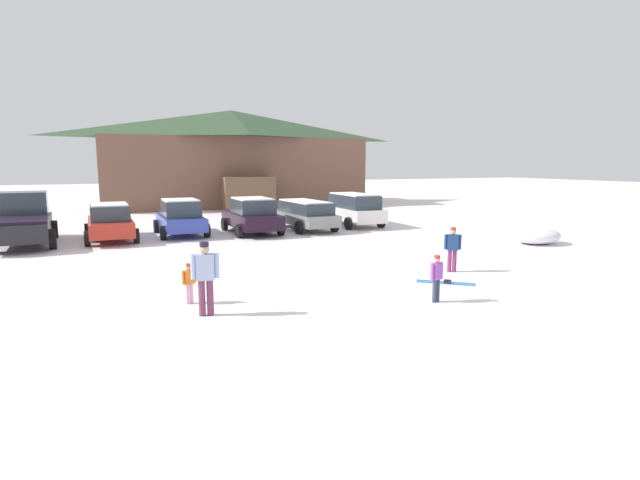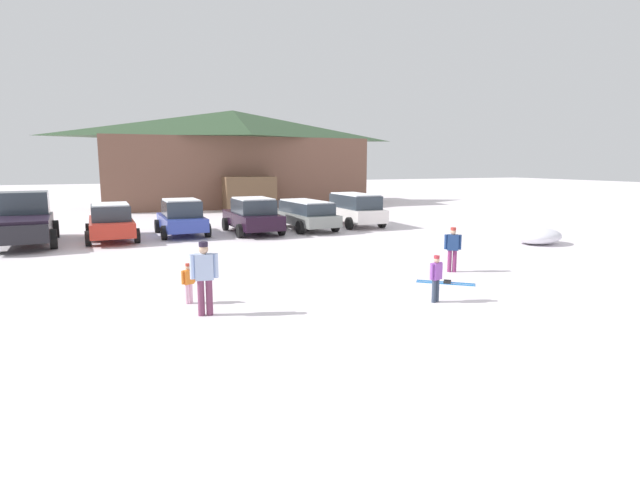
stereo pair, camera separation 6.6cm
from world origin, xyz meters
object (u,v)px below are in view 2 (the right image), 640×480
(parked_grey_wagon, at_px, (305,214))
(plowed_snow_pile, at_px, (538,236))
(parked_white_suv, at_px, (354,209))
(pickup_truck, at_px, (24,220))
(skier_adult_in_blue_parka, at_px, (204,274))
(parked_blue_hatchback, at_px, (181,217))
(skier_teen_in_navy_coat, at_px, (453,247))
(skier_child_in_orange_jacket, at_px, (188,281))
(skier_child_in_purple_jacket, at_px, (436,276))
(parked_red_sedan, at_px, (111,222))
(ski_lodge, at_px, (234,158))
(parked_black_sedan, at_px, (253,215))
(pair_of_skis, at_px, (446,283))

(parked_grey_wagon, distance_m, plowed_snow_pile, 10.90)
(parked_white_suv, height_order, plowed_snow_pile, parked_white_suv)
(pickup_truck, xyz_separation_m, skier_adult_in_blue_parka, (5.17, -12.97, -0.05))
(pickup_truck, bearing_deg, plowed_snow_pile, -23.03)
(parked_blue_hatchback, relative_size, skier_teen_in_navy_coat, 2.96)
(skier_child_in_orange_jacket, height_order, skier_child_in_purple_jacket, skier_child_in_purple_jacket)
(parked_white_suv, bearing_deg, skier_child_in_purple_jacket, -109.30)
(parked_grey_wagon, bearing_deg, skier_child_in_orange_jacket, -123.28)
(parked_red_sedan, distance_m, skier_child_in_purple_jacket, 15.54)
(parked_grey_wagon, relative_size, skier_child_in_orange_jacket, 4.85)
(pickup_truck, height_order, skier_child_in_purple_jacket, pickup_truck)
(parked_blue_hatchback, distance_m, skier_child_in_purple_jacket, 14.80)
(parked_red_sedan, relative_size, skier_teen_in_navy_coat, 3.16)
(ski_lodge, height_order, parked_blue_hatchback, ski_lodge)
(skier_child_in_orange_jacket, relative_size, skier_child_in_purple_jacket, 0.85)
(pickup_truck, bearing_deg, ski_lodge, 51.34)
(parked_grey_wagon, height_order, skier_teen_in_navy_coat, parked_grey_wagon)
(ski_lodge, relative_size, skier_teen_in_navy_coat, 14.51)
(parked_black_sedan, xyz_separation_m, parked_white_suv, (5.82, 0.59, 0.07))
(parked_red_sedan, distance_m, parked_grey_wagon, 9.15)
(parked_red_sedan, height_order, plowed_snow_pile, parked_red_sedan)
(skier_child_in_orange_jacket, bearing_deg, skier_teen_in_navy_coat, 2.80)
(parked_grey_wagon, height_order, skier_child_in_purple_jacket, parked_grey_wagon)
(skier_adult_in_blue_parka, relative_size, pair_of_skis, 1.17)
(parked_black_sedan, relative_size, plowed_snow_pile, 2.17)
(parked_red_sedan, xyz_separation_m, parked_blue_hatchback, (3.07, 0.44, 0.02))
(parked_grey_wagon, xyz_separation_m, parked_white_suv, (3.01, 0.43, 0.11))
(skier_child_in_purple_jacket, bearing_deg, parked_black_sedan, 93.65)
(parked_white_suv, relative_size, skier_teen_in_navy_coat, 3.17)
(plowed_snow_pile, bearing_deg, skier_child_in_orange_jacket, -167.03)
(parked_blue_hatchback, relative_size, plowed_snow_pile, 1.99)
(ski_lodge, xyz_separation_m, parked_blue_hatchback, (-6.33, -15.84, -2.93))
(parked_black_sedan, height_order, plowed_snow_pile, parked_black_sedan)
(parked_black_sedan, distance_m, skier_adult_in_blue_parka, 13.24)
(skier_child_in_orange_jacket, height_order, skier_teen_in_navy_coat, skier_teen_in_navy_coat)
(skier_child_in_orange_jacket, distance_m, skier_adult_in_blue_parka, 1.20)
(parked_black_sedan, relative_size, pickup_truck, 0.80)
(pickup_truck, height_order, skier_child_in_orange_jacket, pickup_truck)
(skier_teen_in_navy_coat, height_order, pair_of_skis, skier_teen_in_navy_coat)
(parked_white_suv, bearing_deg, skier_adult_in_blue_parka, -128.45)
(parked_red_sedan, distance_m, skier_teen_in_navy_coat, 14.79)
(parked_red_sedan, bearing_deg, parked_white_suv, 1.83)
(pickup_truck, distance_m, skier_child_in_purple_jacket, 17.62)
(skier_adult_in_blue_parka, bearing_deg, pickup_truck, 111.72)
(ski_lodge, bearing_deg, parked_grey_wagon, -90.87)
(parked_white_suv, bearing_deg, parked_blue_hatchback, 179.70)
(ski_lodge, relative_size, parked_red_sedan, 4.59)
(ski_lodge, relative_size, plowed_snow_pile, 9.76)
(skier_child_in_purple_jacket, bearing_deg, skier_adult_in_blue_parka, 168.15)
(skier_child_in_orange_jacket, distance_m, skier_teen_in_navy_coat, 8.14)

